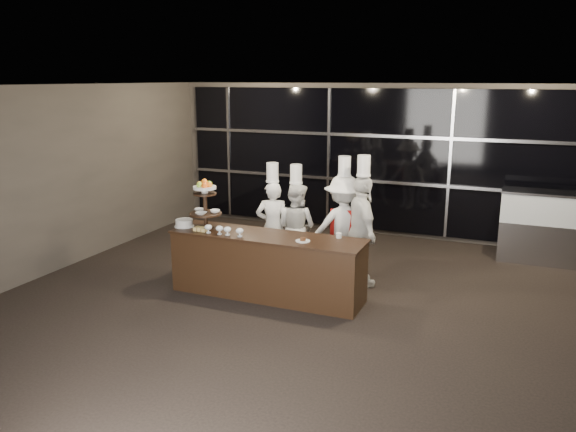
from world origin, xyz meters
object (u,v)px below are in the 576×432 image
at_px(layer_cake, 184,223).
at_px(chef_d, 362,230).
at_px(chef_a, 273,225).
at_px(chef_c, 343,226).
at_px(display_case, 540,223).
at_px(buffet_counter, 267,265).
at_px(chef_b, 296,226).
at_px(display_stand, 205,201).

bearing_deg(layer_cake, chef_d, 22.05).
distance_m(chef_a, chef_c, 1.14).
bearing_deg(chef_d, chef_c, 145.85).
height_order(display_case, chef_d, chef_d).
bearing_deg(layer_cake, buffet_counter, 2.13).
relative_size(buffet_counter, display_case, 2.16).
bearing_deg(chef_d, display_case, 42.09).
height_order(display_case, chef_b, chef_b).
height_order(chef_a, chef_d, chef_d).
distance_m(chef_b, chef_c, 0.80).
distance_m(layer_cake, chef_a, 1.46).
relative_size(buffet_counter, chef_c, 1.47).
xyz_separation_m(layer_cake, display_case, (5.00, 3.28, -0.29)).
bearing_deg(chef_c, chef_b, 179.86).
bearing_deg(chef_c, chef_d, -34.15).
xyz_separation_m(display_stand, chef_b, (0.96, 1.21, -0.59)).
bearing_deg(display_stand, buffet_counter, 0.01).
bearing_deg(display_stand, layer_cake, -171.80).
xyz_separation_m(display_case, chef_b, (-3.69, -2.02, 0.06)).
distance_m(buffet_counter, chef_b, 1.24).
xyz_separation_m(chef_b, chef_d, (1.17, -0.25, 0.12)).
bearing_deg(chef_c, buffet_counter, -122.34).
height_order(layer_cake, chef_c, chef_c).
relative_size(display_stand, display_case, 0.57).
distance_m(display_case, chef_a, 4.59).
height_order(display_stand, layer_cake, display_stand).
distance_m(buffet_counter, layer_cake, 1.44).
distance_m(buffet_counter, display_case, 4.88).
distance_m(buffet_counter, display_stand, 1.33).
relative_size(layer_cake, chef_b, 0.17).
relative_size(layer_cake, chef_c, 0.15).
xyz_separation_m(layer_cake, chef_d, (2.48, 1.00, -0.11)).
height_order(buffet_counter, display_stand, display_stand).
distance_m(display_stand, chef_b, 1.65).
xyz_separation_m(display_case, chef_d, (-2.52, -2.28, 0.18)).
distance_m(display_case, chef_b, 4.21).
relative_size(buffet_counter, chef_b, 1.61).
bearing_deg(display_case, buffet_counter, -138.51).
bearing_deg(chef_a, display_stand, -122.24).
distance_m(buffet_counter, chef_c, 1.47).
relative_size(buffet_counter, layer_cake, 9.47).
relative_size(display_stand, chef_c, 0.38).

